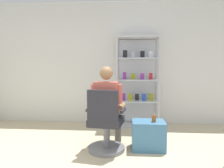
% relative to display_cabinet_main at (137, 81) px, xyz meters
% --- Properties ---
extents(back_wall, '(6.00, 0.10, 2.70)m').
position_rel_display_cabinet_main_xyz_m(back_wall, '(-0.40, 0.24, 0.39)').
color(back_wall, silver).
rests_on(back_wall, ground).
extents(display_cabinet_main, '(0.90, 0.45, 1.90)m').
position_rel_display_cabinet_main_xyz_m(display_cabinet_main, '(0.00, 0.00, 0.00)').
color(display_cabinet_main, '#B7B7BC').
rests_on(display_cabinet_main, ground).
extents(office_chair, '(0.60, 0.56, 0.96)m').
position_rel_display_cabinet_main_xyz_m(office_chair, '(-0.54, -1.45, -0.57)').
color(office_chair, slate).
rests_on(office_chair, ground).
extents(seated_shopkeeper, '(0.53, 0.60, 1.29)m').
position_rel_display_cabinet_main_xyz_m(seated_shopkeeper, '(-0.51, -1.29, -0.25)').
color(seated_shopkeeper, slate).
rests_on(seated_shopkeeper, ground).
extents(storage_crate, '(0.50, 0.37, 0.44)m').
position_rel_display_cabinet_main_xyz_m(storage_crate, '(0.12, -1.30, -0.74)').
color(storage_crate, teal).
rests_on(storage_crate, ground).
extents(tea_glass, '(0.07, 0.07, 0.11)m').
position_rel_display_cabinet_main_xyz_m(tea_glass, '(0.20, -1.33, -0.47)').
color(tea_glass, brown).
rests_on(tea_glass, storage_crate).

